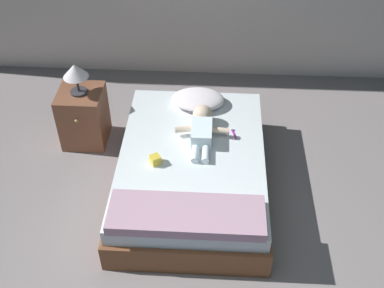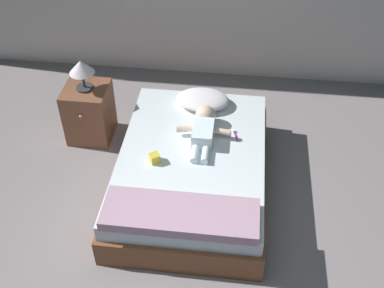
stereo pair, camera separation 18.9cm
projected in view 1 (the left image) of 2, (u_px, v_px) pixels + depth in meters
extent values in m
cube|color=brown|center=(192.00, 176.00, 4.27)|extent=(1.29, 1.86, 0.26)
cube|color=silver|center=(192.00, 159.00, 4.14)|extent=(1.23, 1.78, 0.15)
ellipsoid|color=white|center=(198.00, 99.00, 4.56)|extent=(0.50, 0.36, 0.12)
cube|color=white|center=(202.00, 133.00, 4.18)|extent=(0.18, 0.29, 0.14)
sphere|color=beige|center=(203.00, 115.00, 4.33)|extent=(0.18, 0.18, 0.18)
cylinder|color=beige|center=(184.00, 129.00, 4.21)|extent=(0.17, 0.09, 0.06)
cylinder|color=beige|center=(220.00, 130.00, 4.20)|extent=(0.16, 0.07, 0.06)
cylinder|color=white|center=(195.00, 154.00, 4.03)|extent=(0.06, 0.18, 0.06)
cylinder|color=white|center=(206.00, 154.00, 4.03)|extent=(0.06, 0.18, 0.06)
cube|color=purple|center=(234.00, 134.00, 4.26)|extent=(0.05, 0.13, 0.01)
cube|color=white|center=(232.00, 129.00, 4.30)|extent=(0.02, 0.03, 0.01)
cube|color=brown|center=(84.00, 116.00, 4.66)|extent=(0.42, 0.42, 0.57)
sphere|color=tan|center=(76.00, 121.00, 4.41)|extent=(0.03, 0.03, 0.03)
cylinder|color=#333338|center=(79.00, 92.00, 4.47)|extent=(0.16, 0.16, 0.02)
cylinder|color=#333338|center=(77.00, 84.00, 4.41)|extent=(0.02, 0.02, 0.16)
cone|color=silver|center=(75.00, 71.00, 4.31)|extent=(0.23, 0.23, 0.13)
cube|color=#B28AA0|center=(187.00, 215.00, 3.52)|extent=(1.16, 0.38, 0.08)
cube|color=gold|center=(155.00, 160.00, 3.97)|extent=(0.11, 0.11, 0.08)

